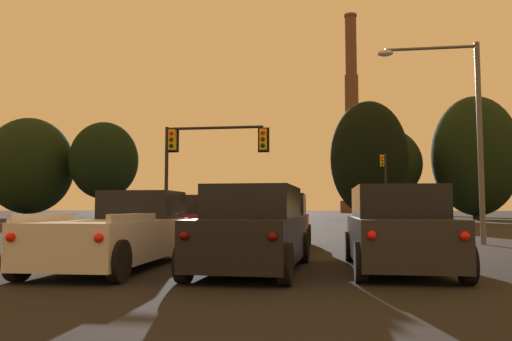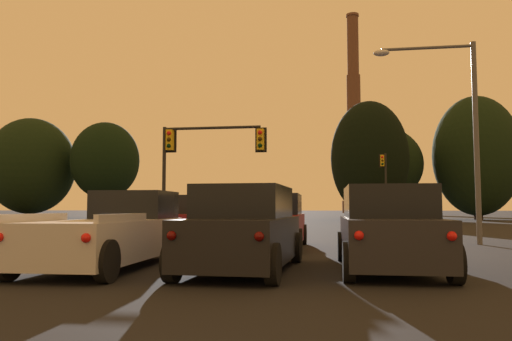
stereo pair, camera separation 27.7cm
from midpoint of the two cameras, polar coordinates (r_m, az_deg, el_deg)
suv_right_lane_second at (r=11.53m, az=15.47°, el=-6.53°), size 2.16×4.93×1.86m
suv_center_lane_second at (r=11.04m, az=-0.61°, el=-6.79°), size 2.27×4.97×1.86m
pickup_truck_left_lane_second at (r=12.30m, az=-15.42°, el=-6.82°), size 2.31×5.55×1.82m
suv_left_lane_front at (r=19.36m, az=-5.37°, el=-5.72°), size 2.13×4.91×1.86m
suv_center_lane_front at (r=17.27m, az=2.52°, el=-5.90°), size 2.18×4.93×1.86m
traffic_light_overhead_left at (r=25.31m, az=-6.30°, el=2.16°), size 5.45×0.50×5.52m
traffic_light_far_right at (r=47.39m, az=14.63°, el=-0.77°), size 0.78×0.50×6.43m
street_lamp at (r=20.96m, az=22.32°, el=5.78°), size 3.91×0.36×7.83m
smokestack at (r=148.39m, az=11.21°, el=4.13°), size 7.41×7.41×58.80m
treeline_far_right at (r=66.72m, az=24.00°, el=1.56°), size 10.37×9.33×15.16m
treeline_center_right at (r=75.63m, az=-24.24°, el=0.48°), size 12.15×10.93×13.86m
treeline_far_left at (r=64.94m, az=14.15°, el=0.67°), size 10.49×9.44×11.70m
treeline_center_left at (r=69.94m, az=-16.76°, el=1.09°), size 9.18×8.26×12.95m
treeline_left_mid at (r=57.63m, az=12.98°, el=1.39°), size 8.66×7.79×13.50m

